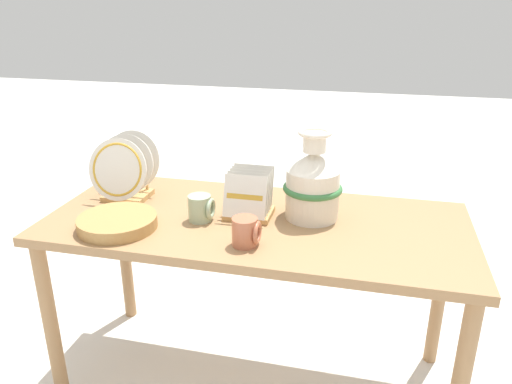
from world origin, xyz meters
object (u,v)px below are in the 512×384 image
at_px(wicker_charger_stack, 117,222).
at_px(mug_sage_glaze, 201,208).
at_px(dish_rack_round_plates, 124,173).
at_px(mug_terracotta_glaze, 246,232).
at_px(ceramic_vase, 313,183).
at_px(dish_rack_square_plates, 249,199).

xyz_separation_m(wicker_charger_stack, mug_sage_glaze, (0.27, 0.13, 0.03)).
xyz_separation_m(dish_rack_round_plates, mug_terracotta_glaze, (0.58, -0.28, -0.06)).
bearing_deg(mug_sage_glaze, ceramic_vase, 17.71).
bearing_deg(dish_rack_round_plates, wicker_charger_stack, -69.25).
distance_m(ceramic_vase, dish_rack_square_plates, 0.25).
distance_m(wicker_charger_stack, mug_terracotta_glaze, 0.49).
relative_size(ceramic_vase, dish_rack_square_plates, 1.88).
height_order(dish_rack_square_plates, wicker_charger_stack, dish_rack_square_plates).
distance_m(ceramic_vase, wicker_charger_stack, 0.72).
height_order(ceramic_vase, wicker_charger_stack, ceramic_vase).
xyz_separation_m(ceramic_vase, dish_rack_square_plates, (-0.23, -0.04, -0.07)).
relative_size(wicker_charger_stack, mug_sage_glaze, 2.88).
bearing_deg(mug_terracotta_glaze, ceramic_vase, 56.84).
relative_size(mug_terracotta_glaze, mug_sage_glaze, 1.00).
bearing_deg(dish_rack_round_plates, dish_rack_square_plates, -4.88).
distance_m(dish_rack_round_plates, mug_terracotta_glaze, 0.65).
height_order(dish_rack_round_plates, dish_rack_square_plates, dish_rack_round_plates).
relative_size(dish_rack_round_plates, mug_sage_glaze, 2.68).
relative_size(wicker_charger_stack, mug_terracotta_glaze, 2.88).
distance_m(dish_rack_square_plates, wicker_charger_stack, 0.49).
bearing_deg(mug_sage_glaze, wicker_charger_stack, -153.90).
distance_m(dish_rack_square_plates, mug_sage_glaze, 0.18).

